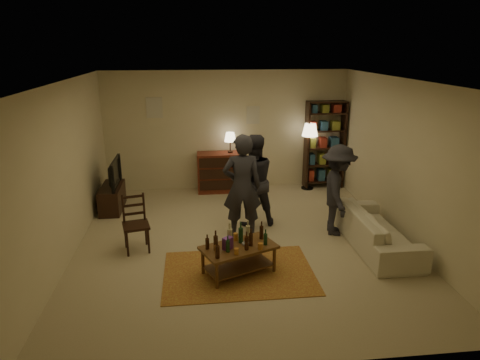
{
  "coord_description": "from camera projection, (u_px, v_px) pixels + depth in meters",
  "views": [
    {
      "loc": [
        -0.78,
        -6.61,
        3.23
      ],
      "look_at": [
        -0.02,
        0.1,
        1.08
      ],
      "focal_mm": 32.0,
      "sensor_mm": 36.0,
      "label": 1
    }
  ],
  "objects": [
    {
      "name": "bookshelf",
      "position": [
        324.0,
        144.0,
        9.88
      ],
      "size": [
        0.9,
        0.34,
        2.02
      ],
      "color": "black",
      "rests_on": "ground"
    },
    {
      "name": "dining_chair",
      "position": [
        135.0,
        221.0,
        6.93
      ],
      "size": [
        0.49,
        0.49,
        0.95
      ],
      "rotation": [
        0.0,
        0.0,
        0.22
      ],
      "color": "black",
      "rests_on": "ground"
    },
    {
      "name": "person_left",
      "position": [
        242.0,
        187.0,
        7.27
      ],
      "size": [
        0.68,
        0.45,
        1.83
      ],
      "primitive_type": "imported",
      "rotation": [
        0.0,
        0.0,
        3.12
      ],
      "color": "#27272E",
      "rests_on": "ground"
    },
    {
      "name": "person_by_sofa",
      "position": [
        338.0,
        190.0,
        7.44
      ],
      "size": [
        0.79,
        1.14,
        1.61
      ],
      "primitive_type": "imported",
      "rotation": [
        0.0,
        0.0,
        1.37
      ],
      "color": "#24232B",
      "rests_on": "ground"
    },
    {
      "name": "floor_lamp",
      "position": [
        310.0,
        134.0,
        9.64
      ],
      "size": [
        0.36,
        0.36,
        1.54
      ],
      "color": "black",
      "rests_on": "ground"
    },
    {
      "name": "sofa",
      "position": [
        376.0,
        229.0,
        7.09
      ],
      "size": [
        0.81,
        2.08,
        0.61
      ],
      "primitive_type": "imported",
      "rotation": [
        0.0,
        0.0,
        1.57
      ],
      "color": "beige",
      "rests_on": "ground"
    },
    {
      "name": "dresser",
      "position": [
        220.0,
        171.0,
        9.73
      ],
      "size": [
        1.0,
        0.5,
        1.36
      ],
      "color": "maroon",
      "rests_on": "ground"
    },
    {
      "name": "coffee_table",
      "position": [
        238.0,
        249.0,
        6.21
      ],
      "size": [
        1.21,
        0.95,
        0.78
      ],
      "rotation": [
        0.0,
        0.0,
        0.4
      ],
      "color": "brown",
      "rests_on": "ground"
    },
    {
      "name": "rug",
      "position": [
        239.0,
        272.0,
        6.33
      ],
      "size": [
        2.2,
        1.5,
        0.01
      ],
      "primitive_type": "cube",
      "color": "#943E20",
      "rests_on": "ground"
    },
    {
      "name": "room_shell",
      "position": [
        198.0,
        111.0,
        9.53
      ],
      "size": [
        6.0,
        6.0,
        6.0
      ],
      "color": "beige",
      "rests_on": "ground"
    },
    {
      "name": "floor",
      "position": [
        242.0,
        242.0,
        7.32
      ],
      "size": [
        6.0,
        6.0,
        0.0
      ],
      "primitive_type": "plane",
      "color": "#C6B793",
      "rests_on": "ground"
    },
    {
      "name": "tv_stand",
      "position": [
        112.0,
        192.0,
        8.65
      ],
      "size": [
        0.4,
        1.0,
        1.06
      ],
      "color": "black",
      "rests_on": "ground"
    },
    {
      "name": "person_right",
      "position": [
        253.0,
        181.0,
        7.8
      ],
      "size": [
        0.93,
        0.78,
        1.72
      ],
      "primitive_type": "imported",
      "rotation": [
        0.0,
        0.0,
        3.31
      ],
      "color": "#2A2831",
      "rests_on": "ground"
    }
  ]
}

